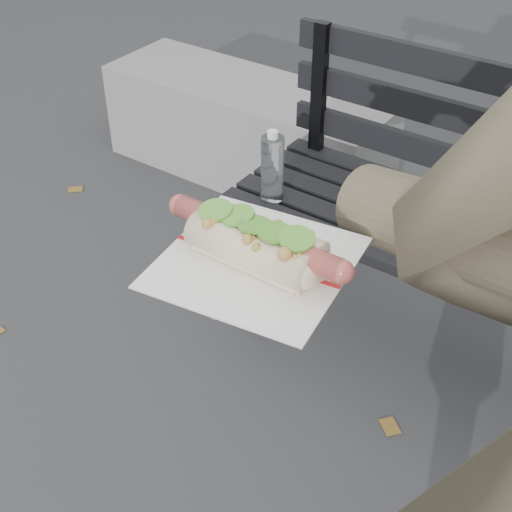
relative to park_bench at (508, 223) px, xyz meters
The scene contains 3 objects.
park_bench is the anchor object (origin of this frame).
concrete_block 1.37m from the park_bench, 156.30° to the left, with size 1.20×0.40×0.40m, color slate.
held_hotdog 1.25m from the park_bench, 79.36° to the right, with size 0.64×0.32×0.20m.
Camera 1 is at (0.43, -0.61, 1.58)m, focal length 50.00 mm.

